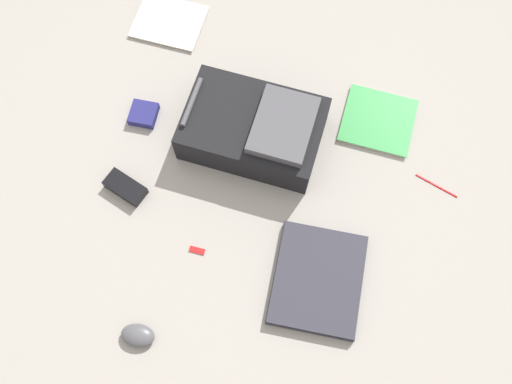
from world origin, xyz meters
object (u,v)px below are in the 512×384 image
(laptop, at_px, (318,279))
(book_manual, at_px, (378,121))
(computer_mouse, at_px, (138,335))
(earbud_pouch, at_px, (144,114))
(pen_black, at_px, (437,186))
(backpack, at_px, (255,129))
(power_brick, at_px, (125,187))
(usb_stick, at_px, (197,250))
(book_comic, at_px, (169,22))

(laptop, xyz_separation_m, book_manual, (0.57, -0.05, -0.01))
(book_manual, distance_m, computer_mouse, 1.01)
(book_manual, height_order, earbud_pouch, earbud_pouch)
(pen_black, distance_m, earbud_pouch, 0.97)
(backpack, xyz_separation_m, pen_black, (0.02, -0.60, -0.06))
(power_brick, relative_size, earbud_pouch, 1.52)
(usb_stick, bearing_deg, book_manual, -35.05)
(book_comic, distance_m, computer_mouse, 1.08)
(laptop, relative_size, earbud_pouch, 3.96)
(backpack, xyz_separation_m, power_brick, (-0.29, 0.33, -0.05))
(pen_black, bearing_deg, book_manual, 54.16)
(book_manual, xyz_separation_m, usb_stick, (-0.59, 0.42, -0.00))
(book_comic, relative_size, usb_stick, 5.18)
(earbud_pouch, relative_size, usb_stick, 1.82)
(laptop, distance_m, computer_mouse, 0.54)
(book_comic, bearing_deg, earbud_pouch, -171.55)
(backpack, relative_size, earbud_pouch, 5.06)
(laptop, bearing_deg, book_comic, 45.82)
(backpack, distance_m, usb_stick, 0.42)
(power_brick, bearing_deg, earbud_pouch, 9.66)
(power_brick, height_order, earbud_pouch, power_brick)
(backpack, bearing_deg, power_brick, 131.68)
(pen_black, xyz_separation_m, earbud_pouch, (-0.05, 0.97, 0.01))
(computer_mouse, bearing_deg, earbud_pouch, 14.26)
(computer_mouse, distance_m, pen_black, 1.01)
(pen_black, relative_size, earbud_pouch, 1.68)
(book_manual, xyz_separation_m, power_brick, (-0.48, 0.70, 0.01))
(laptop, relative_size, power_brick, 2.61)
(power_brick, bearing_deg, book_manual, -55.63)
(power_brick, bearing_deg, usb_stick, -112.92)
(computer_mouse, relative_size, pen_black, 0.67)
(book_comic, height_order, book_manual, book_manual)
(book_manual, bearing_deg, power_brick, 124.37)
(book_manual, xyz_separation_m, earbud_pouch, (-0.22, 0.74, 0.01))
(power_brick, bearing_deg, backpack, -48.32)
(computer_mouse, bearing_deg, book_comic, 9.99)
(usb_stick, bearing_deg, laptop, -86.33)
(laptop, xyz_separation_m, computer_mouse, (-0.31, 0.44, 0.00))
(book_manual, distance_m, power_brick, 0.84)
(backpack, height_order, pen_black, backpack)
(computer_mouse, height_order, power_brick, computer_mouse)
(book_comic, relative_size, book_manual, 1.04)
(pen_black, bearing_deg, laptop, 145.74)
(book_manual, relative_size, pen_black, 1.64)
(book_manual, relative_size, power_brick, 1.81)
(backpack, height_order, usb_stick, backpack)
(book_manual, relative_size, earbud_pouch, 2.75)
(backpack, height_order, laptop, backpack)
(backpack, distance_m, pen_black, 0.60)
(backpack, distance_m, laptop, 0.51)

